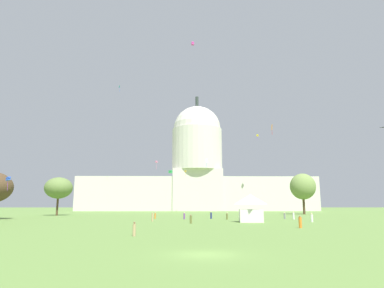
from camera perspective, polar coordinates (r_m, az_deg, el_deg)
name	(u,v)px	position (r m, az deg, el deg)	size (l,w,h in m)	color
ground_plane	(206,255)	(24.23, 2.33, -18.07)	(800.00, 800.00, 0.00)	olive
capitol_building	(197,172)	(190.64, 0.87, -4.75)	(129.51, 28.16, 65.28)	beige
event_tent	(251,208)	(68.31, 9.83, -10.57)	(5.09, 5.31, 5.32)	white
tree_west_mid	(59,188)	(116.08, -21.51, -6.90)	(10.11, 10.09, 11.90)	#4C3823
tree_east_far	(303,187)	(127.33, 18.13, -6.82)	(9.09, 8.00, 14.28)	#4C3823
person_white_deep_crowd	(294,216)	(82.88, 16.70, -11.50)	(0.50, 0.50, 1.76)	silver
person_white_mid_center	(312,218)	(71.35, 19.50, -11.65)	(0.63, 0.63, 1.71)	silver
person_orange_back_left	(155,216)	(83.90, -6.22, -11.90)	(0.44, 0.44, 1.52)	orange
person_olive_near_tree_east	(227,216)	(79.01, 5.91, -12.01)	(0.53, 0.53, 1.57)	olive
person_purple_back_center	(184,216)	(80.53, -1.32, -12.02)	(0.53, 0.53, 1.59)	#703D93
person_olive_front_right	(191,219)	(62.60, -0.19, -12.56)	(0.52, 0.52, 1.59)	olive
person_navy_near_tent	(211,215)	(83.34, 3.23, -11.91)	(0.62, 0.62, 1.71)	navy
person_grey_front_center	(285,216)	(85.19, 15.30, -11.59)	(0.58, 0.58, 1.53)	gray
person_orange_back_right	(300,222)	(52.97, 17.73, -12.43)	(0.62, 0.62, 1.78)	orange
person_tan_aisle_center	(152,217)	(70.46, -6.66, -12.14)	(0.45, 0.45, 1.76)	tan
person_tan_lawn_far_right	(134,230)	(38.14, -9.69, -13.99)	(0.47, 0.47, 1.51)	tan
kite_green_low	(170,172)	(104.93, -3.64, -4.68)	(1.23, 1.22, 0.89)	green
kite_yellow_high	(258,135)	(172.17, 10.96, 1.42)	(1.18, 1.19, 2.88)	yellow
kite_blue_low	(8,179)	(81.71, -28.50, -5.19)	(0.99, 0.97, 2.92)	blue
kite_gold_mid	(185,171)	(167.02, -1.11, -4.61)	(1.00, 0.99, 2.90)	gold
kite_pink_mid	(156,162)	(124.81, -6.01, -3.03)	(0.91, 0.91, 3.36)	pink
kite_turquoise_high	(119,87)	(167.06, -12.11, 9.33)	(0.52, 0.83, 2.98)	teal
kite_white_low	(207,161)	(105.10, 2.48, -2.91)	(1.20, 0.13, 3.23)	white
kite_orange_mid	(272,128)	(88.77, 13.29, 2.66)	(0.35, 0.72, 2.70)	orange
kite_magenta_high	(193,44)	(88.44, 0.11, 16.53)	(0.73, 0.74, 0.73)	#D1339E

